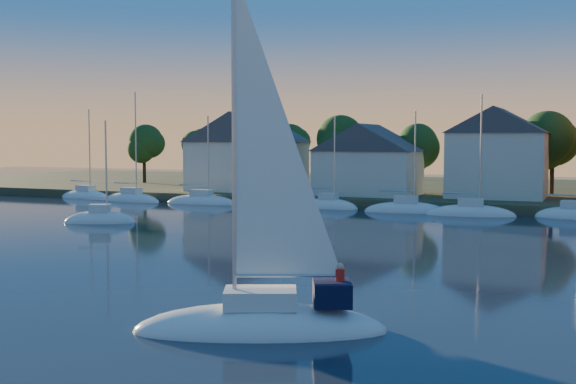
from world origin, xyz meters
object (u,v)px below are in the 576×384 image
Objects in this scene: clubhouse_west at (247,151)px; clubhouse_centre at (368,159)px; hero_sailboat at (264,316)px; clubhouse_east at (498,152)px; drifting_sailboat_left at (100,222)px.

clubhouse_west is 16.05m from clubhouse_centre.
clubhouse_west is 63.09m from hero_sailboat.
clubhouse_east is 1.05× the size of drifting_sailboat_left.
drifting_sailboat_left is at bearing -119.00° from clubhouse_centre.
clubhouse_east is 0.70× the size of hero_sailboat.
clubhouse_west is at bearing -178.09° from clubhouse_east.
hero_sailboat is 1.49× the size of drifting_sailboat_left.
clubhouse_centre is 32.55m from drifting_sailboat_left.
clubhouse_west is 30.02m from clubhouse_east.
clubhouse_centre is 0.77× the size of hero_sailboat.
hero_sailboat is at bearing -68.93° from drifting_sailboat_left.
hero_sailboat reaches higher than drifting_sailboat_left.
hero_sailboat is (29.15, -55.70, -5.32)m from clubhouse_west.
drifting_sailboat_left is at bearing -67.11° from hero_sailboat.
clubhouse_east is 56.96m from hero_sailboat.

